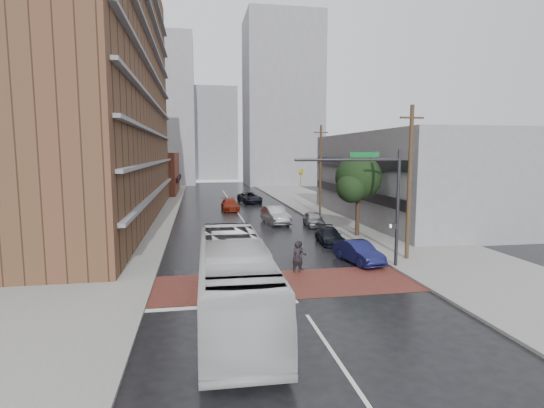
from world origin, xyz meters
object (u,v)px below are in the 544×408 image
object	(u,v)px
car_travel_a	(232,241)
car_parked_mid	(329,236)
car_travel_c	(230,205)
car_parked_near	(358,252)
pedestrian_b	(300,256)
transit_bus	(234,280)
pedestrian_a	(298,257)
suv_travel	(250,198)
car_parked_far	(314,219)
car_travel_b	(275,215)

from	to	relation	value
car_travel_a	car_parked_mid	size ratio (longest dim) A/B	1.14
car_travel_c	car_parked_near	size ratio (longest dim) A/B	1.14
pedestrian_b	car_parked_mid	distance (m)	8.10
transit_bus	car_travel_c	xyz separation A→B (m)	(2.37, 33.98, -0.99)
transit_bus	pedestrian_b	distance (m)	8.20
pedestrian_a	pedestrian_b	world-z (taller)	pedestrian_a
pedestrian_a	car_travel_a	world-z (taller)	pedestrian_a
suv_travel	car_parked_near	distance (m)	33.50
pedestrian_a	car_parked_far	size ratio (longest dim) A/B	0.44
suv_travel	car_parked_far	size ratio (longest dim) A/B	1.32
pedestrian_a	car_travel_a	xyz separation A→B (m)	(-3.41, 5.72, -0.11)
pedestrian_b	car_parked_mid	world-z (taller)	pedestrian_b
car_travel_b	suv_travel	distance (m)	17.59
car_travel_b	car_parked_far	distance (m)	3.95
pedestrian_b	car_travel_b	bearing A→B (deg)	94.36
car_travel_a	transit_bus	bearing A→B (deg)	-90.69
suv_travel	car_parked_far	xyz separation A→B (m)	(3.74, -19.72, -0.06)
car_travel_a	car_parked_far	distance (m)	12.73
transit_bus	car_parked_mid	bearing A→B (deg)	59.28
car_parked_mid	pedestrian_a	bearing A→B (deg)	-116.61
car_parked_near	car_parked_far	distance (m)	13.68
car_parked_far	car_travel_c	bearing A→B (deg)	123.48
car_travel_a	suv_travel	size ratio (longest dim) A/B	0.87
car_parked_near	car_travel_c	bearing A→B (deg)	92.47
car_travel_b	transit_bus	bearing A→B (deg)	-111.02
car_parked_mid	car_parked_far	xyz separation A→B (m)	(0.84, 7.65, 0.10)
car_travel_c	pedestrian_b	bearing A→B (deg)	-87.35
car_travel_c	suv_travel	xyz separation A→B (m)	(3.31, 7.21, 0.05)
pedestrian_a	car_travel_b	world-z (taller)	pedestrian_a
car_travel_b	car_parked_mid	xyz separation A→B (m)	(2.47, -9.79, -0.26)
transit_bus	car_parked_far	xyz separation A→B (m)	(9.42, 21.46, -0.99)
transit_bus	suv_travel	distance (m)	41.58
pedestrian_a	pedestrian_b	xyz separation A→B (m)	(0.26, 0.47, -0.02)
transit_bus	pedestrian_b	size ratio (longest dim) A/B	6.85
transit_bus	car_travel_a	size ratio (longest dim) A/B	2.58
car_travel_a	suv_travel	bearing A→B (deg)	83.84
car_travel_a	suv_travel	distance (m)	29.52
transit_bus	car_parked_near	bearing A→B (deg)	43.37
transit_bus	car_parked_mid	xyz separation A→B (m)	(8.57, 13.81, -1.09)
car_travel_a	car_parked_near	bearing A→B (deg)	-25.43
car_parked_near	car_parked_mid	size ratio (longest dim) A/B	1.02
pedestrian_b	car_travel_a	distance (m)	6.41
car_parked_mid	car_travel_c	bearing A→B (deg)	110.61
car_travel_b	suv_travel	world-z (taller)	car_travel_b
pedestrian_b	suv_travel	size ratio (longest dim) A/B	0.33
transit_bus	suv_travel	size ratio (longest dim) A/B	2.24
suv_travel	car_travel_b	bearing A→B (deg)	-98.10
suv_travel	pedestrian_a	bearing A→B (deg)	-101.84
car_parked_mid	car_parked_far	bearing A→B (deg)	87.22
car_parked_far	car_parked_mid	bearing A→B (deg)	-92.20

